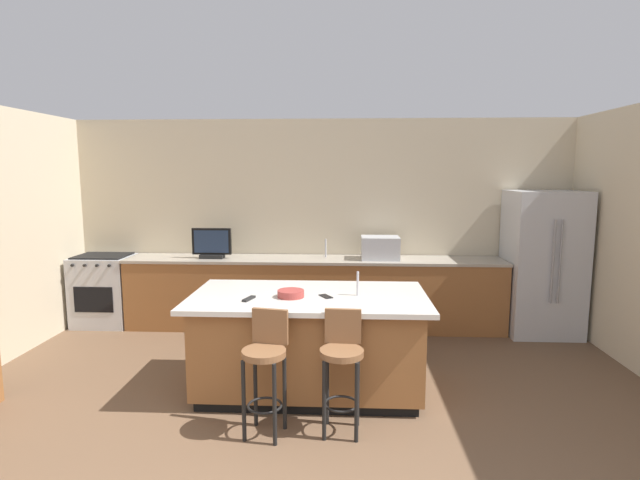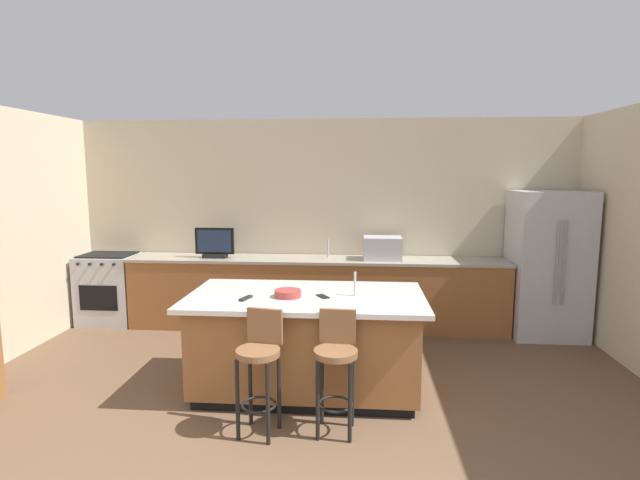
# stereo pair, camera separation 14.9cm
# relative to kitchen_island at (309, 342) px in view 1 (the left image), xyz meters

# --- Properties ---
(wall_back) EXTENTS (7.09, 0.12, 2.72)m
(wall_back) POSITION_rel_kitchen_island_xyz_m (0.00, 2.26, 0.89)
(wall_back) COLOR beige
(wall_back) RESTS_ON ground_plane
(counter_back) EXTENTS (4.87, 0.62, 0.92)m
(counter_back) POSITION_rel_kitchen_island_xyz_m (-0.07, 1.88, -0.01)
(counter_back) COLOR brown
(counter_back) RESTS_ON ground_plane
(kitchen_island) EXTENTS (2.15, 1.17, 0.92)m
(kitchen_island) POSITION_rel_kitchen_island_xyz_m (0.00, 0.00, 0.00)
(kitchen_island) COLOR black
(kitchen_island) RESTS_ON ground_plane
(refrigerator) EXTENTS (0.86, 0.78, 1.80)m
(refrigerator) POSITION_rel_kitchen_island_xyz_m (2.81, 1.81, 0.43)
(refrigerator) COLOR #B7BABF
(refrigerator) RESTS_ON ground_plane
(range_oven) EXTENTS (0.72, 0.63, 0.94)m
(range_oven) POSITION_rel_kitchen_island_xyz_m (-2.87, 1.88, -0.00)
(range_oven) COLOR #B7BABF
(range_oven) RESTS_ON ground_plane
(microwave) EXTENTS (0.48, 0.36, 0.29)m
(microwave) POSITION_rel_kitchen_island_xyz_m (0.78, 1.88, 0.60)
(microwave) COLOR #B7BABF
(microwave) RESTS_ON counter_back
(tv_monitor) EXTENTS (0.51, 0.16, 0.39)m
(tv_monitor) POSITION_rel_kitchen_island_xyz_m (-1.39, 1.83, 0.63)
(tv_monitor) COLOR black
(tv_monitor) RESTS_ON counter_back
(sink_faucet_back) EXTENTS (0.02, 0.02, 0.24)m
(sink_faucet_back) POSITION_rel_kitchen_island_xyz_m (0.08, 1.98, 0.57)
(sink_faucet_back) COLOR #B2B2B7
(sink_faucet_back) RESTS_ON counter_back
(sink_faucet_island) EXTENTS (0.02, 0.02, 0.22)m
(sink_faucet_island) POSITION_rel_kitchen_island_xyz_m (0.45, 0.00, 0.56)
(sink_faucet_island) COLOR #B2B2B7
(sink_faucet_island) RESTS_ON kitchen_island
(bar_stool_left) EXTENTS (0.34, 0.36, 0.97)m
(bar_stool_left) POSITION_rel_kitchen_island_xyz_m (-0.28, -0.76, 0.11)
(bar_stool_left) COLOR brown
(bar_stool_left) RESTS_ON ground_plane
(bar_stool_right) EXTENTS (0.34, 0.35, 0.96)m
(bar_stool_right) POSITION_rel_kitchen_island_xyz_m (0.31, -0.70, 0.10)
(bar_stool_right) COLOR brown
(bar_stool_right) RESTS_ON ground_plane
(fruit_bowl) EXTENTS (0.24, 0.24, 0.06)m
(fruit_bowl) POSITION_rel_kitchen_island_xyz_m (-0.15, -0.09, 0.48)
(fruit_bowl) COLOR #993833
(fruit_bowl) RESTS_ON kitchen_island
(cell_phone) EXTENTS (0.14, 0.16, 0.01)m
(cell_phone) POSITION_rel_kitchen_island_xyz_m (0.16, -0.07, 0.45)
(cell_phone) COLOR black
(cell_phone) RESTS_ON kitchen_island
(tv_remote) EXTENTS (0.10, 0.18, 0.02)m
(tv_remote) POSITION_rel_kitchen_island_xyz_m (-0.51, -0.21, 0.46)
(tv_remote) COLOR black
(tv_remote) RESTS_ON kitchen_island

